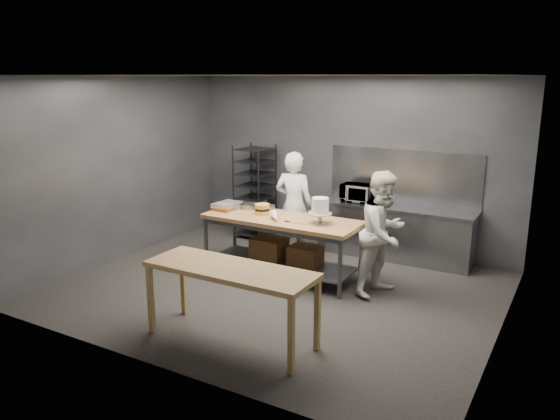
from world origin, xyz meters
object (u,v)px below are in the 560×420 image
(microwave, at_px, (358,193))
(layer_cake, at_px, (262,209))
(near_counter, at_px, (230,274))
(speed_rack, at_px, (255,193))
(chef_behind, at_px, (294,206))
(chef_right, at_px, (384,233))
(work_table, at_px, (283,240))
(frosted_cake_stand, at_px, (320,208))

(microwave, relative_size, layer_cake, 2.40)
(near_counter, distance_m, layer_cake, 2.37)
(speed_rack, height_order, chef_behind, chef_behind)
(chef_behind, relative_size, chef_right, 1.03)
(speed_rack, relative_size, layer_cake, 7.74)
(near_counter, relative_size, chef_right, 1.14)
(microwave, bearing_deg, chef_behind, -132.83)
(near_counter, xyz_separation_m, layer_cake, (-0.92, 2.17, 0.19))
(speed_rack, relative_size, chef_right, 1.00)
(work_table, xyz_separation_m, near_counter, (0.55, -2.15, 0.24))
(near_counter, relative_size, chef_behind, 1.11)
(microwave, bearing_deg, speed_rack, -177.75)
(near_counter, xyz_separation_m, microwave, (-0.01, 3.81, 0.24))
(speed_rack, height_order, chef_right, speed_rack)
(speed_rack, xyz_separation_m, chef_behind, (1.25, -0.76, 0.05))
(layer_cake, bearing_deg, frosted_cake_stand, -3.34)
(chef_right, bearing_deg, speed_rack, 80.24)
(work_table, xyz_separation_m, chef_behind, (-0.25, 0.81, 0.33))
(work_table, distance_m, chef_right, 1.58)
(speed_rack, xyz_separation_m, layer_cake, (1.12, -1.55, 0.14))
(chef_right, relative_size, frosted_cake_stand, 4.59)
(work_table, bearing_deg, microwave, 72.21)
(work_table, relative_size, layer_cake, 10.61)
(work_table, height_order, speed_rack, speed_rack)
(work_table, relative_size, microwave, 4.43)
(chef_behind, relative_size, frosted_cake_stand, 4.75)
(work_table, bearing_deg, layer_cake, 176.31)
(chef_behind, bearing_deg, microwave, -138.26)
(speed_rack, xyz_separation_m, microwave, (2.03, 0.08, 0.19))
(speed_rack, xyz_separation_m, frosted_cake_stand, (2.14, -1.61, 0.30))
(work_table, relative_size, chef_right, 1.37)
(near_counter, bearing_deg, chef_behind, 105.03)
(chef_right, xyz_separation_m, frosted_cake_stand, (-0.92, -0.13, 0.28))
(work_table, distance_m, frosted_cake_stand, 0.86)
(speed_rack, bearing_deg, chef_right, -25.90)
(frosted_cake_stand, bearing_deg, layer_cake, 176.66)
(chef_right, height_order, frosted_cake_stand, chef_right)
(frosted_cake_stand, xyz_separation_m, layer_cake, (-1.01, 0.06, -0.16))
(chef_right, relative_size, layer_cake, 7.73)
(frosted_cake_stand, height_order, layer_cake, frosted_cake_stand)
(chef_right, bearing_deg, microwave, 49.28)
(chef_behind, bearing_deg, chef_right, 152.78)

